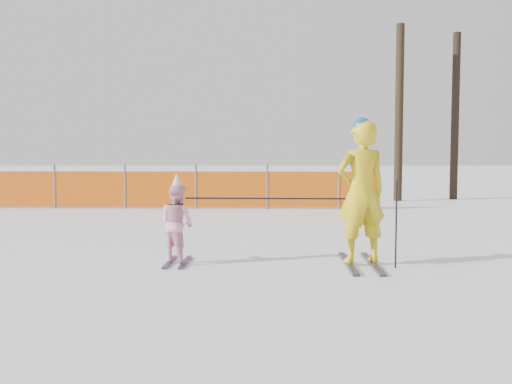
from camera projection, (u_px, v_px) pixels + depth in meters
ground at (255, 266)px, 7.97m from camera, size 120.00×120.00×0.00m
adult at (361, 192)px, 7.96m from camera, size 0.82×1.57×2.07m
child at (177, 222)px, 8.11m from camera, size 0.68×0.90×1.29m
ski_poles at (311, 207)px, 7.94m from camera, size 2.94×0.28×1.20m
safety_fence at (108, 189)px, 16.03m from camera, size 15.17×0.06×1.25m
tree_trunks at (426, 115)px, 18.78m from camera, size 2.29×0.96×5.71m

